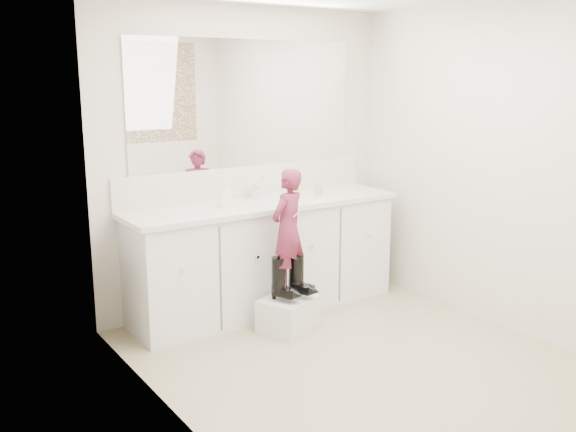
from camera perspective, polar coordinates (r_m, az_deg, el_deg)
floor at (r=4.39m, az=6.71°, el=-12.86°), size 3.00×3.00×0.00m
wall_back at (r=5.23m, az=-3.74°, el=5.10°), size 2.60×0.00×2.60m
wall_left at (r=3.33m, az=-10.02°, el=0.65°), size 0.00×3.00×3.00m
wall_right at (r=4.97m, az=18.56°, el=4.08°), size 0.00×3.00×3.00m
vanity_cabinet at (r=5.16m, az=-2.07°, el=-3.79°), size 2.20×0.55×0.85m
countertop at (r=5.04m, az=-2.02°, el=1.03°), size 2.28×0.58×0.04m
backsplash at (r=5.25m, az=-3.63°, el=3.08°), size 2.28×0.03×0.25m
mirror at (r=5.18m, az=-3.74°, el=9.92°), size 2.00×0.02×1.00m
faucet at (r=5.17m, az=-3.00°, el=2.10°), size 0.08×0.08×0.10m
cup at (r=5.32m, az=2.75°, el=2.31°), size 0.11×0.11×0.08m
soap_bottle at (r=4.86m, az=-5.51°, el=1.92°), size 0.11×0.11×0.19m
step_stool at (r=4.83m, az=-0.01°, el=-8.71°), size 0.48×0.45×0.25m
boot_left at (r=4.69m, az=-0.77°, el=-5.61°), size 0.19×0.25×0.33m
boot_right at (r=4.77m, az=0.74°, el=-5.30°), size 0.19×0.25×0.33m
toddler at (r=4.63m, az=-0.01°, el=-1.09°), size 0.37×0.31×0.87m
toothbrush at (r=4.62m, az=0.94°, el=0.35°), size 0.13×0.06×0.06m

